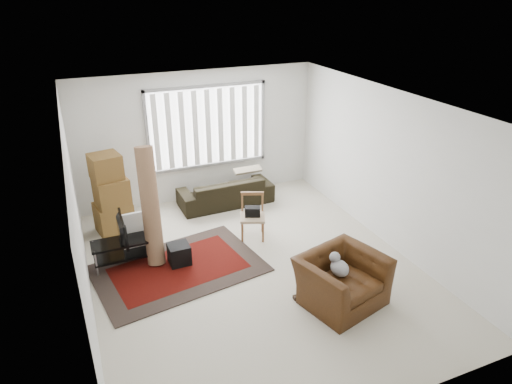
{
  "coord_description": "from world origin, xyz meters",
  "views": [
    {
      "loc": [
        -2.37,
        -5.76,
        4.24
      ],
      "look_at": [
        0.3,
        0.64,
        1.05
      ],
      "focal_mm": 32.0,
      "sensor_mm": 36.0,
      "label": 1
    }
  ],
  "objects_px": {
    "tv_stand": "(121,248)",
    "armchair": "(342,277)",
    "sofa": "(226,187)",
    "side_chair": "(252,214)",
    "moving_boxes": "(111,197)"
  },
  "relations": [
    {
      "from": "moving_boxes",
      "to": "sofa",
      "type": "height_order",
      "value": "moving_boxes"
    },
    {
      "from": "sofa",
      "to": "armchair",
      "type": "relative_size",
      "value": 1.43
    },
    {
      "from": "sofa",
      "to": "side_chair",
      "type": "relative_size",
      "value": 2.37
    },
    {
      "from": "tv_stand",
      "to": "moving_boxes",
      "type": "height_order",
      "value": "moving_boxes"
    },
    {
      "from": "moving_boxes",
      "to": "side_chair",
      "type": "height_order",
      "value": "moving_boxes"
    },
    {
      "from": "tv_stand",
      "to": "armchair",
      "type": "xyz_separation_m",
      "value": [
        2.79,
        -2.18,
        0.1
      ]
    },
    {
      "from": "moving_boxes",
      "to": "sofa",
      "type": "distance_m",
      "value": 2.33
    },
    {
      "from": "moving_boxes",
      "to": "side_chair",
      "type": "relative_size",
      "value": 1.85
    },
    {
      "from": "moving_boxes",
      "to": "sofa",
      "type": "xyz_separation_m",
      "value": [
        2.29,
        0.3,
        -0.33
      ]
    },
    {
      "from": "sofa",
      "to": "side_chair",
      "type": "height_order",
      "value": "side_chair"
    },
    {
      "from": "sofa",
      "to": "armchair",
      "type": "height_order",
      "value": "armchair"
    },
    {
      "from": "tv_stand",
      "to": "moving_boxes",
      "type": "distance_m",
      "value": 1.29
    },
    {
      "from": "tv_stand",
      "to": "armchair",
      "type": "bearing_deg",
      "value": -38.01
    },
    {
      "from": "tv_stand",
      "to": "side_chair",
      "type": "height_order",
      "value": "side_chair"
    },
    {
      "from": "moving_boxes",
      "to": "armchair",
      "type": "bearing_deg",
      "value": -51.1
    }
  ]
}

